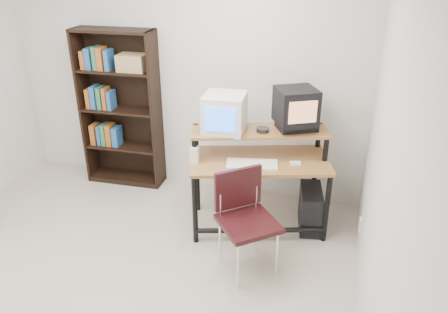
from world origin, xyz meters
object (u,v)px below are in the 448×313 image
(crt_tv, at_px, (296,106))
(bookshelf, at_px, (121,107))
(computer_desk, at_px, (259,161))
(pc_tower, at_px, (310,208))
(crt_monitor, at_px, (225,113))
(school_chair, at_px, (244,211))

(crt_tv, height_order, bookshelf, bookshelf)
(computer_desk, relative_size, bookshelf, 0.81)
(crt_tv, relative_size, pc_tower, 1.06)
(crt_monitor, distance_m, bookshelf, 1.46)
(crt_tv, bearing_deg, pc_tower, -56.06)
(crt_tv, bearing_deg, school_chair, -135.21)
(computer_desk, distance_m, crt_monitor, 0.57)
(crt_tv, xyz_separation_m, pc_tower, (0.23, -0.12, -1.01))
(bookshelf, bearing_deg, school_chair, -36.76)
(crt_monitor, relative_size, crt_tv, 0.87)
(computer_desk, relative_size, crt_tv, 3.02)
(crt_monitor, xyz_separation_m, crt_tv, (0.64, 0.19, 0.07))
(computer_desk, xyz_separation_m, pc_tower, (0.52, 0.08, -0.49))
(crt_tv, distance_m, school_chair, 1.13)
(school_chair, bearing_deg, crt_monitor, 77.84)
(crt_monitor, height_order, school_chair, crt_monitor)
(bookshelf, bearing_deg, computer_desk, -18.93)
(computer_desk, distance_m, pc_tower, 0.72)
(pc_tower, bearing_deg, bookshelf, 159.50)
(crt_monitor, relative_size, bookshelf, 0.23)
(crt_tv, distance_m, pc_tower, 1.04)
(pc_tower, height_order, school_chair, school_chair)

